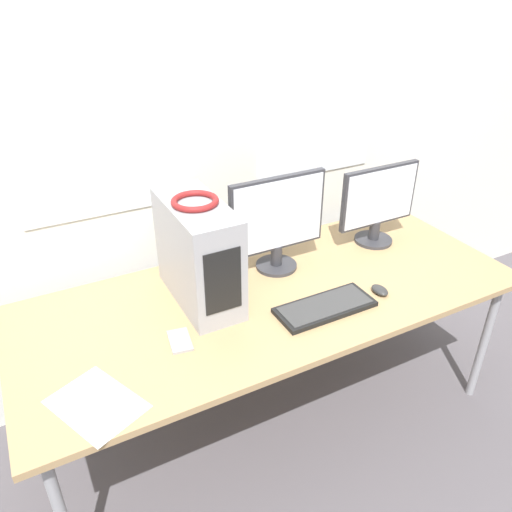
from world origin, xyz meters
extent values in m
plane|color=#565156|center=(0.00, 0.00, 0.00)|extent=(14.00, 14.00, 0.00)
cube|color=silver|center=(0.00, 1.02, 1.35)|extent=(8.00, 0.06, 2.70)
cube|color=white|center=(-0.55, 0.98, 1.60)|extent=(0.67, 0.01, 1.21)
cube|color=white|center=(0.55, 0.98, 1.60)|extent=(0.67, 0.01, 1.21)
cube|color=tan|center=(0.00, 0.44, 0.72)|extent=(2.15, 0.89, 0.03)
cylinder|color=#99999E|center=(1.00, 0.08, 0.35)|extent=(0.04, 0.04, 0.70)
cylinder|color=#99999E|center=(-1.00, 0.81, 0.35)|extent=(0.04, 0.04, 0.70)
cylinder|color=#99999E|center=(1.00, 0.81, 0.35)|extent=(0.04, 0.04, 0.70)
cube|color=#9E9EA3|center=(-0.29, 0.56, 0.95)|extent=(0.21, 0.47, 0.43)
cube|color=black|center=(-0.29, 0.32, 0.95)|extent=(0.15, 0.00, 0.26)
torus|color=maroon|center=(-0.29, 0.56, 1.18)|extent=(0.18, 0.18, 0.02)
cylinder|color=#333338|center=(0.12, 0.62, 0.74)|extent=(0.19, 0.19, 0.02)
cylinder|color=#333338|center=(0.12, 0.62, 0.80)|extent=(0.05, 0.05, 0.10)
cube|color=#333338|center=(0.12, 0.62, 1.01)|extent=(0.46, 0.03, 0.34)
cube|color=white|center=(0.12, 0.61, 1.01)|extent=(0.44, 0.00, 0.32)
cylinder|color=#333338|center=(0.68, 0.61, 0.74)|extent=(0.19, 0.19, 0.02)
cylinder|color=#333338|center=(0.68, 0.61, 0.80)|extent=(0.05, 0.05, 0.10)
cube|color=#333338|center=(0.68, 0.61, 0.98)|extent=(0.43, 0.03, 0.30)
cube|color=white|center=(0.68, 0.60, 0.98)|extent=(0.41, 0.00, 0.27)
cube|color=black|center=(0.13, 0.24, 0.74)|extent=(0.41, 0.17, 0.02)
cube|color=#383838|center=(0.13, 0.24, 0.75)|extent=(0.38, 0.14, 0.00)
ellipsoid|color=#2D2D2D|center=(0.40, 0.23, 0.75)|extent=(0.06, 0.09, 0.03)
cube|color=#99999E|center=(-0.47, 0.33, 0.74)|extent=(0.10, 0.14, 0.01)
cube|color=white|center=(-0.81, 0.16, 0.73)|extent=(0.31, 0.36, 0.00)
camera|label=1|loc=(-0.89, -1.09, 1.94)|focal=35.00mm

